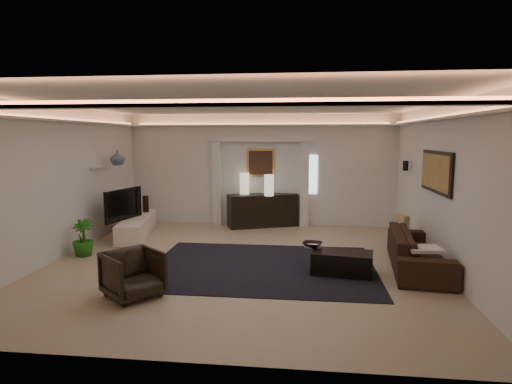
# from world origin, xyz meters

# --- Properties ---
(floor) EXTENTS (7.00, 7.00, 0.00)m
(floor) POSITION_xyz_m (0.00, 0.00, 0.00)
(floor) COLOR #A69D8B
(floor) RESTS_ON ground
(ceiling) EXTENTS (7.00, 7.00, 0.00)m
(ceiling) POSITION_xyz_m (0.00, 0.00, 2.90)
(ceiling) COLOR white
(ceiling) RESTS_ON ground
(wall_back) EXTENTS (7.00, 0.00, 7.00)m
(wall_back) POSITION_xyz_m (0.00, 3.50, 1.45)
(wall_back) COLOR silver
(wall_back) RESTS_ON ground
(wall_front) EXTENTS (7.00, 0.00, 7.00)m
(wall_front) POSITION_xyz_m (0.00, -3.50, 1.45)
(wall_front) COLOR silver
(wall_front) RESTS_ON ground
(wall_left) EXTENTS (0.00, 7.00, 7.00)m
(wall_left) POSITION_xyz_m (-3.50, 0.00, 1.45)
(wall_left) COLOR silver
(wall_left) RESTS_ON ground
(wall_right) EXTENTS (0.00, 7.00, 7.00)m
(wall_right) POSITION_xyz_m (3.50, 0.00, 1.45)
(wall_right) COLOR silver
(wall_right) RESTS_ON ground
(cove_soffit) EXTENTS (7.00, 7.00, 0.04)m
(cove_soffit) POSITION_xyz_m (0.00, 0.00, 2.62)
(cove_soffit) COLOR silver
(cove_soffit) RESTS_ON ceiling
(daylight_slit) EXTENTS (0.25, 0.03, 1.00)m
(daylight_slit) POSITION_xyz_m (1.35, 3.48, 1.35)
(daylight_slit) COLOR white
(daylight_slit) RESTS_ON wall_back
(area_rug) EXTENTS (4.00, 3.00, 0.01)m
(area_rug) POSITION_xyz_m (0.40, -0.20, 0.01)
(area_rug) COLOR black
(area_rug) RESTS_ON ground
(pilaster_left) EXTENTS (0.22, 0.20, 2.20)m
(pilaster_left) POSITION_xyz_m (-1.15, 3.40, 1.10)
(pilaster_left) COLOR silver
(pilaster_left) RESTS_ON ground
(pilaster_right) EXTENTS (0.22, 0.20, 2.20)m
(pilaster_right) POSITION_xyz_m (1.15, 3.40, 1.10)
(pilaster_right) COLOR silver
(pilaster_right) RESTS_ON ground
(alcove_header) EXTENTS (2.52, 0.20, 0.12)m
(alcove_header) POSITION_xyz_m (0.00, 3.40, 2.25)
(alcove_header) COLOR silver
(alcove_header) RESTS_ON wall_back
(painting_frame) EXTENTS (0.74, 0.04, 0.74)m
(painting_frame) POSITION_xyz_m (0.00, 3.47, 1.65)
(painting_frame) COLOR tan
(painting_frame) RESTS_ON wall_back
(painting_canvas) EXTENTS (0.62, 0.02, 0.62)m
(painting_canvas) POSITION_xyz_m (0.00, 3.44, 1.65)
(painting_canvas) COLOR #4C2D1E
(painting_canvas) RESTS_ON wall_back
(art_panel_frame) EXTENTS (0.04, 1.64, 0.74)m
(art_panel_frame) POSITION_xyz_m (3.47, 0.30, 1.70)
(art_panel_frame) COLOR black
(art_panel_frame) RESTS_ON wall_right
(art_panel_gold) EXTENTS (0.02, 1.50, 0.62)m
(art_panel_gold) POSITION_xyz_m (3.44, 0.30, 1.70)
(art_panel_gold) COLOR tan
(art_panel_gold) RESTS_ON wall_right
(wall_sconce) EXTENTS (0.12, 0.12, 0.22)m
(wall_sconce) POSITION_xyz_m (3.38, 2.20, 1.68)
(wall_sconce) COLOR black
(wall_sconce) RESTS_ON wall_right
(wall_niche) EXTENTS (0.10, 0.55, 0.04)m
(wall_niche) POSITION_xyz_m (-3.44, 1.40, 1.65)
(wall_niche) COLOR silver
(wall_niche) RESTS_ON wall_left
(console) EXTENTS (1.86, 1.17, 0.89)m
(console) POSITION_xyz_m (0.07, 3.25, 0.40)
(console) COLOR black
(console) RESTS_ON ground
(lamp_left) EXTENTS (0.25, 0.25, 0.55)m
(lamp_left) POSITION_xyz_m (-0.40, 3.25, 1.09)
(lamp_left) COLOR beige
(lamp_left) RESTS_ON console
(lamp_right) EXTENTS (0.26, 0.26, 0.53)m
(lamp_right) POSITION_xyz_m (0.26, 2.97, 1.09)
(lamp_right) COLOR beige
(lamp_right) RESTS_ON console
(media_ledge) EXTENTS (1.00, 2.32, 0.42)m
(media_ledge) POSITION_xyz_m (-2.78, 1.88, 0.23)
(media_ledge) COLOR silver
(media_ledge) RESTS_ON ground
(tv) EXTENTS (1.24, 0.45, 0.71)m
(tv) POSITION_xyz_m (-3.06, 1.58, 0.81)
(tv) COLOR black
(tv) RESTS_ON media_ledge
(figurine) EXTENTS (0.16, 0.16, 0.41)m
(figurine) POSITION_xyz_m (-2.82, 2.59, 0.64)
(figurine) COLOR black
(figurine) RESTS_ON media_ledge
(ginger_jar) EXTENTS (0.41, 0.41, 0.35)m
(ginger_jar) POSITION_xyz_m (-3.15, 1.79, 1.84)
(ginger_jar) COLOR slate
(ginger_jar) RESTS_ON wall_niche
(plant) EXTENTS (0.44, 0.44, 0.72)m
(plant) POSITION_xyz_m (-3.15, 0.11, 0.36)
(plant) COLOR #256A19
(plant) RESTS_ON ground
(sofa) EXTENTS (2.39, 1.17, 0.67)m
(sofa) POSITION_xyz_m (3.15, -0.03, 0.34)
(sofa) COLOR #503019
(sofa) RESTS_ON ground
(throw_blanket) EXTENTS (0.55, 0.47, 0.06)m
(throw_blanket) POSITION_xyz_m (3.04, -0.71, 0.55)
(throw_blanket) COLOR white
(throw_blanket) RESTS_ON sofa
(throw_pillow) EXTENTS (0.19, 0.41, 0.39)m
(throw_pillow) POSITION_xyz_m (3.15, 1.24, 0.55)
(throw_pillow) COLOR tan
(throw_pillow) RESTS_ON sofa
(coffee_table) EXTENTS (1.08, 0.70, 0.37)m
(coffee_table) POSITION_xyz_m (1.79, -0.46, 0.20)
(coffee_table) COLOR black
(coffee_table) RESTS_ON ground
(bowl) EXTENTS (0.42, 0.42, 0.08)m
(bowl) POSITION_xyz_m (1.29, -0.19, 0.45)
(bowl) COLOR black
(bowl) RESTS_ON coffee_table
(magazine) EXTENTS (0.30, 0.24, 0.03)m
(magazine) POSITION_xyz_m (1.29, -0.19, 0.42)
(magazine) COLOR white
(magazine) RESTS_ON coffee_table
(armchair) EXTENTS (1.04, 1.04, 0.68)m
(armchair) POSITION_xyz_m (-1.32, -1.82, 0.34)
(armchair) COLOR black
(armchair) RESTS_ON ground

